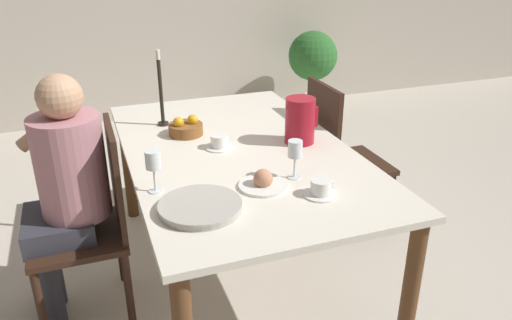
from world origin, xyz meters
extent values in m
plane|color=beige|center=(0.00, 0.00, 0.00)|extent=(20.00, 20.00, 0.00)
cube|color=silver|center=(0.00, 0.00, 0.71)|extent=(1.05, 1.76, 0.03)
cylinder|color=brown|center=(0.46, -0.82, 0.35)|extent=(0.07, 0.07, 0.70)
cylinder|color=brown|center=(-0.46, 0.82, 0.35)|extent=(0.07, 0.07, 0.70)
cylinder|color=brown|center=(0.46, 0.82, 0.35)|extent=(0.07, 0.07, 0.70)
cylinder|color=#331E14|center=(-0.97, -0.22, 0.20)|extent=(0.04, 0.04, 0.40)
cylinder|color=#331E14|center=(-0.97, 0.15, 0.20)|extent=(0.04, 0.04, 0.40)
cylinder|color=#331E14|center=(-0.60, -0.22, 0.20)|extent=(0.04, 0.04, 0.40)
cylinder|color=#331E14|center=(-0.60, 0.15, 0.20)|extent=(0.04, 0.04, 0.40)
cube|color=#331E14|center=(-0.78, -0.04, 0.42)|extent=(0.42, 0.42, 0.03)
cube|color=#331E14|center=(-0.59, -0.04, 0.68)|extent=(0.03, 0.39, 0.50)
cylinder|color=#331E14|center=(0.97, 0.43, 0.20)|extent=(0.04, 0.04, 0.40)
cylinder|color=#331E14|center=(0.97, 0.06, 0.20)|extent=(0.04, 0.04, 0.40)
cylinder|color=#331E14|center=(0.60, 0.43, 0.20)|extent=(0.04, 0.04, 0.40)
cylinder|color=#331E14|center=(0.60, 0.06, 0.20)|extent=(0.04, 0.04, 0.40)
cube|color=#331E14|center=(0.78, 0.24, 0.42)|extent=(0.42, 0.42, 0.03)
cube|color=#331E14|center=(0.59, 0.24, 0.68)|extent=(0.03, 0.39, 0.50)
cylinder|color=#33333D|center=(-0.93, -0.09, 0.22)|extent=(0.09, 0.09, 0.43)
cylinder|color=#33333D|center=(-0.93, 0.07, 0.22)|extent=(0.09, 0.09, 0.43)
cube|color=#33333D|center=(-0.85, -0.01, 0.48)|extent=(0.30, 0.34, 0.11)
cylinder|color=#B77A84|center=(-0.76, -0.01, 0.75)|extent=(0.30, 0.30, 0.46)
sphere|color=tan|center=(-0.76, -0.01, 1.07)|extent=(0.19, 0.19, 0.19)
cylinder|color=tan|center=(-0.86, 0.20, 0.87)|extent=(0.25, 0.06, 0.20)
cylinder|color=#A31423|center=(0.32, -0.02, 0.84)|extent=(0.15, 0.15, 0.23)
cube|color=#A31423|center=(0.40, -0.02, 0.85)|extent=(0.02, 0.02, 0.10)
cone|color=#A31423|center=(0.26, -0.02, 0.93)|extent=(0.04, 0.04, 0.04)
cylinder|color=white|center=(-0.45, -0.31, 0.73)|extent=(0.06, 0.06, 0.00)
cylinder|color=white|center=(-0.45, -0.31, 0.78)|extent=(0.01, 0.01, 0.10)
cylinder|color=white|center=(-0.45, -0.31, 0.87)|extent=(0.06, 0.06, 0.07)
cylinder|color=white|center=(0.13, -0.39, 0.73)|extent=(0.06, 0.06, 0.00)
cylinder|color=white|center=(0.13, -0.39, 0.78)|extent=(0.01, 0.01, 0.09)
cylinder|color=white|center=(0.13, -0.39, 0.86)|extent=(0.06, 0.06, 0.07)
cylinder|color=gold|center=(0.13, -0.39, 0.85)|extent=(0.05, 0.05, 0.04)
cylinder|color=white|center=(0.16, -0.57, 0.73)|extent=(0.14, 0.14, 0.01)
cylinder|color=white|center=(0.16, -0.57, 0.76)|extent=(0.08, 0.08, 0.06)
cube|color=white|center=(0.21, -0.57, 0.77)|extent=(0.01, 0.01, 0.03)
cylinder|color=white|center=(-0.08, 0.04, 0.73)|extent=(0.14, 0.14, 0.01)
cylinder|color=white|center=(-0.08, 0.04, 0.76)|extent=(0.08, 0.08, 0.06)
cube|color=white|center=(-0.03, 0.04, 0.77)|extent=(0.01, 0.01, 0.03)
cylinder|color=#B7B2A8|center=(-0.32, -0.52, 0.74)|extent=(0.31, 0.31, 0.02)
cylinder|color=#B7B2A8|center=(-0.32, -0.52, 0.75)|extent=(0.32, 0.32, 0.01)
cylinder|color=white|center=(-0.03, -0.42, 0.73)|extent=(0.20, 0.20, 0.01)
sphere|color=tan|center=(-0.03, -0.42, 0.77)|extent=(0.08, 0.08, 0.08)
cylinder|color=brown|center=(-0.19, 0.27, 0.76)|extent=(0.18, 0.18, 0.06)
sphere|color=gold|center=(-0.15, 0.28, 0.80)|extent=(0.06, 0.06, 0.06)
sphere|color=gold|center=(-0.23, 0.26, 0.80)|extent=(0.06, 0.06, 0.06)
cylinder|color=black|center=(-0.28, 0.46, 0.73)|extent=(0.06, 0.06, 0.01)
cylinder|color=black|center=(-0.28, 0.46, 0.91)|extent=(0.02, 0.02, 0.35)
cylinder|color=beige|center=(-0.28, 0.46, 1.11)|extent=(0.02, 0.02, 0.05)
cylinder|color=beige|center=(1.56, 2.36, 0.09)|extent=(0.21, 0.21, 0.18)
cylinder|color=brown|center=(1.56, 2.36, 0.28)|extent=(0.04, 0.04, 0.20)
sphere|color=#2D6B2D|center=(1.56, 2.36, 0.58)|extent=(0.49, 0.49, 0.49)
camera|label=1|loc=(-0.68, -2.13, 1.66)|focal=35.00mm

